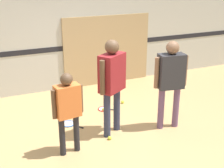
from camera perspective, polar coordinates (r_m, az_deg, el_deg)
ground_plane at (r=5.76m, az=-0.04°, el=-9.01°), size 16.00×16.00×0.00m
wall_back at (r=7.57m, az=-8.16°, el=10.81°), size 16.00×0.07×3.20m
wall_panel at (r=7.98m, az=-0.86°, el=6.23°), size 2.30×0.05×1.75m
person_instructor at (r=5.35m, az=0.00°, el=1.19°), size 0.57×0.48×1.73m
person_student_left at (r=4.87m, az=-8.08°, el=-3.86°), size 0.51×0.26×1.36m
person_student_right at (r=5.67m, az=10.69°, el=1.49°), size 0.62×0.33×1.66m
racket_spare_on_floor at (r=6.67m, az=-1.28°, el=-4.59°), size 0.46×0.39×0.03m
racket_second_spare at (r=6.12m, az=-7.88°, el=-7.25°), size 0.41×0.48×0.03m
tennis_ball_near_instructor at (r=5.55m, az=-0.45°, el=-9.82°), size 0.07×0.07×0.07m
tennis_ball_by_spare_racket at (r=6.60m, az=-1.58°, el=-4.67°), size 0.07×0.07×0.07m
tennis_ball_stray_left at (r=6.96m, az=1.95°, el=-3.30°), size 0.07×0.07×0.07m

